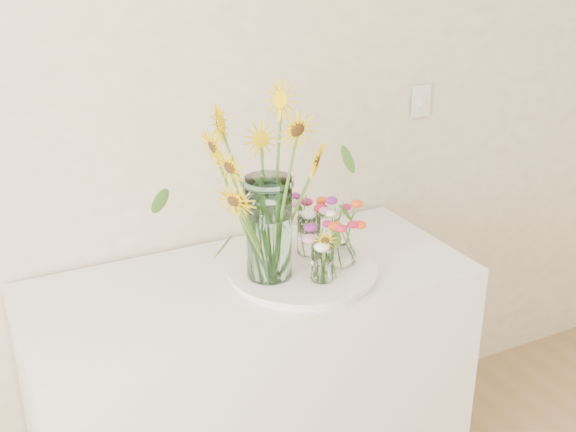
{
  "coord_description": "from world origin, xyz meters",
  "views": [
    {
      "loc": [
        -0.88,
        0.09,
        1.95
      ],
      "look_at": [
        0.05,
        1.89,
        1.1
      ],
      "focal_mm": 45.0,
      "sensor_mm": 36.0,
      "label": 1
    }
  ],
  "objects_px": {
    "mason_jar": "(269,229)",
    "small_vase_a": "(322,264)",
    "small_vase_b": "(342,246)",
    "small_vase_c": "(309,235)",
    "counter": "(253,396)",
    "tray": "(302,273)"
  },
  "relations": [
    {
      "from": "small_vase_b",
      "to": "counter",
      "type": "bearing_deg",
      "value": 159.58
    },
    {
      "from": "counter",
      "to": "small_vase_b",
      "type": "distance_m",
      "value": 0.61
    },
    {
      "from": "small_vase_b",
      "to": "small_vase_c",
      "type": "height_order",
      "value": "same"
    },
    {
      "from": "small_vase_a",
      "to": "small_vase_c",
      "type": "relative_size",
      "value": 0.89
    },
    {
      "from": "counter",
      "to": "mason_jar",
      "type": "bearing_deg",
      "value": -64.38
    },
    {
      "from": "mason_jar",
      "to": "small_vase_c",
      "type": "bearing_deg",
      "value": 25.55
    },
    {
      "from": "mason_jar",
      "to": "small_vase_a",
      "type": "height_order",
      "value": "mason_jar"
    },
    {
      "from": "mason_jar",
      "to": "small_vase_b",
      "type": "bearing_deg",
      "value": -7.6
    },
    {
      "from": "counter",
      "to": "small_vase_b",
      "type": "relative_size",
      "value": 10.55
    },
    {
      "from": "counter",
      "to": "small_vase_a",
      "type": "xyz_separation_m",
      "value": [
        0.16,
        -0.17,
        0.53
      ]
    },
    {
      "from": "small_vase_a",
      "to": "small_vase_c",
      "type": "xyz_separation_m",
      "value": [
        0.05,
        0.19,
        0.01
      ]
    },
    {
      "from": "tray",
      "to": "small_vase_a",
      "type": "distance_m",
      "value": 0.12
    },
    {
      "from": "tray",
      "to": "small_vase_b",
      "type": "xyz_separation_m",
      "value": [
        0.12,
        -0.03,
        0.08
      ]
    },
    {
      "from": "mason_jar",
      "to": "small_vase_c",
      "type": "height_order",
      "value": "mason_jar"
    },
    {
      "from": "tray",
      "to": "small_vase_a",
      "type": "height_order",
      "value": "small_vase_a"
    },
    {
      "from": "counter",
      "to": "small_vase_a",
      "type": "distance_m",
      "value": 0.58
    },
    {
      "from": "tray",
      "to": "small_vase_c",
      "type": "bearing_deg",
      "value": 51.13
    },
    {
      "from": "small_vase_b",
      "to": "small_vase_a",
      "type": "bearing_deg",
      "value": -147.97
    },
    {
      "from": "mason_jar",
      "to": "small_vase_c",
      "type": "distance_m",
      "value": 0.22
    },
    {
      "from": "mason_jar",
      "to": "small_vase_c",
      "type": "xyz_separation_m",
      "value": [
        0.18,
        0.09,
        -0.1
      ]
    },
    {
      "from": "counter",
      "to": "small_vase_b",
      "type": "bearing_deg",
      "value": -20.42
    },
    {
      "from": "counter",
      "to": "small_vase_c",
      "type": "xyz_separation_m",
      "value": [
        0.22,
        0.02,
        0.54
      ]
    }
  ]
}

